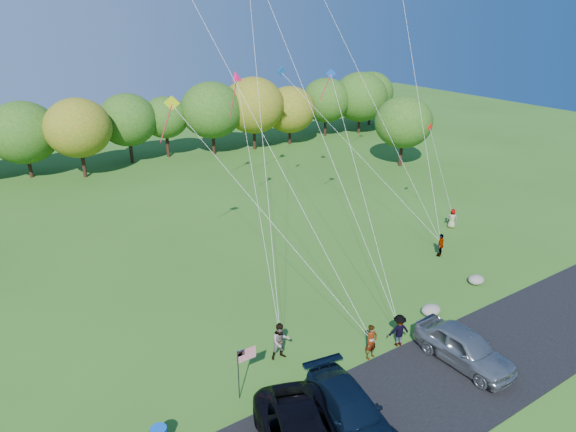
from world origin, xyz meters
name	(u,v)px	position (x,y,z in m)	size (l,w,h in m)	color
ground	(368,345)	(0.00, 0.00, 0.00)	(140.00, 140.00, 0.00)	#305A19
asphalt_lane	(428,390)	(0.00, -4.00, 0.03)	(44.00, 6.00, 0.06)	black
treeline	(125,125)	(-0.76, 36.21, 4.82)	(75.16, 27.58, 8.44)	#331D12
minivan_navy	(351,411)	(-4.28, -3.74, 0.84)	(2.18, 5.37, 1.56)	black
minivan_silver	(464,347)	(2.83, -3.54, 0.92)	(2.02, 5.03, 1.71)	gray
flyer_a	(371,342)	(-0.56, -0.80, 0.91)	(0.66, 0.44, 1.82)	#4C4C59
flyer_b	(281,341)	(-4.24, 1.57, 0.97)	(0.94, 0.73, 1.94)	#4C4C59
flyer_c	(399,330)	(1.28, -0.80, 0.87)	(1.12, 0.64, 1.73)	#4C4C59
flyer_d	(441,245)	(10.85, 4.92, 0.82)	(0.96, 0.40, 1.64)	#4C4C59
flyer_e	(452,219)	(15.36, 7.73, 0.77)	(0.75, 0.49, 1.54)	#4C4C59
flag_assembly	(243,361)	(-6.98, 0.23, 1.85)	(0.92, 0.59, 2.47)	black
boulder_near	(431,310)	(4.77, 0.19, 0.29)	(1.17, 0.92, 0.59)	gray
boulder_far	(476,280)	(9.74, 1.04, 0.27)	(1.05, 0.87, 0.55)	gray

